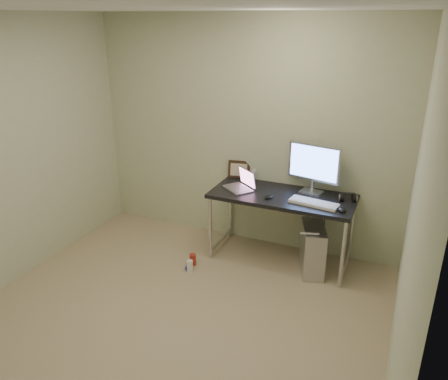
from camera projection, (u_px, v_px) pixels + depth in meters
floor at (168, 324)px, 3.73m from camera, size 3.50×3.50×0.00m
ceiling at (150, 8)px, 2.80m from camera, size 3.50×3.50×0.00m
wall_back at (245, 135)px, 4.76m from camera, size 3.50×0.02×2.50m
wall_right at (412, 231)px, 2.61m from camera, size 0.02×3.50×2.50m
desk at (282, 202)px, 4.50m from camera, size 1.46×0.64×0.75m
tower_computer at (312, 249)px, 4.44m from camera, size 0.35×0.52×0.53m
cable_a at (316, 221)px, 4.70m from camera, size 0.01×0.16×0.69m
cable_b at (324, 224)px, 4.66m from camera, size 0.02×0.11×0.71m
can_red at (193, 260)px, 4.60m from camera, size 0.09×0.09×0.12m
can_white at (190, 266)px, 4.49m from camera, size 0.08×0.08×0.12m
can_blue at (189, 266)px, 4.54m from camera, size 0.10×0.13×0.06m
laptop at (241, 184)px, 4.60m from camera, size 0.39×0.38×0.21m
monitor at (314, 165)px, 4.41m from camera, size 0.55×0.20×0.52m
keyboard at (314, 203)px, 4.23m from camera, size 0.49×0.22×0.03m
mouse_right at (342, 209)px, 4.08m from camera, size 0.10×0.14×0.04m
mouse_left at (269, 196)px, 4.38m from camera, size 0.11×0.13×0.04m
headphones at (348, 198)px, 4.31m from camera, size 0.18×0.10×0.11m
picture_frame at (239, 169)px, 4.90m from camera, size 0.26×0.12×0.20m
webcam at (254, 172)px, 4.82m from camera, size 0.04×0.03×0.13m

